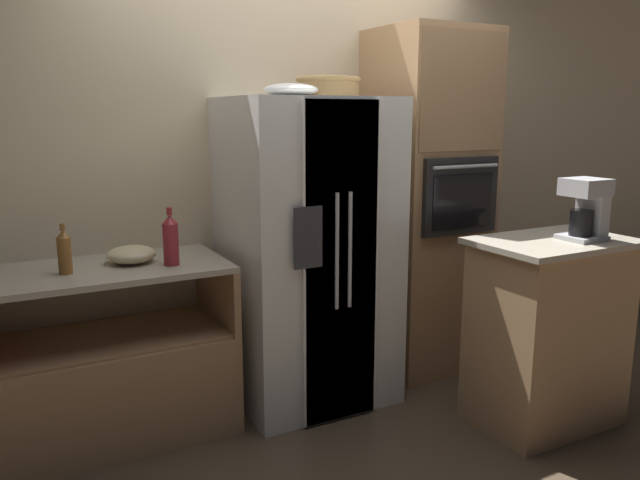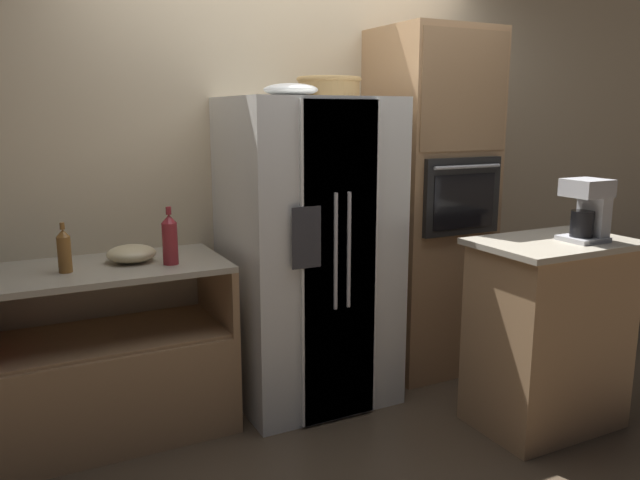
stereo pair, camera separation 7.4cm
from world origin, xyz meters
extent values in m
plane|color=#4C3D2D|center=(0.00, 0.00, 0.00)|extent=(20.00, 20.00, 0.00)
cube|color=beige|center=(0.00, 0.45, 1.40)|extent=(12.00, 0.06, 2.80)
cube|color=#A87F56|center=(-1.25, 0.11, 0.26)|extent=(1.39, 0.63, 0.51)
cube|color=#A87F56|center=(-1.25, 0.11, 0.52)|extent=(1.33, 0.58, 0.02)
cube|color=#A87F56|center=(-0.58, 0.11, 0.68)|extent=(0.04, 0.63, 0.34)
cube|color=#ADA38E|center=(-1.25, 0.11, 0.87)|extent=(1.39, 0.63, 0.03)
cube|color=silver|center=(-0.05, 0.06, 0.85)|extent=(0.86, 0.73, 1.71)
cube|color=silver|center=(-0.06, -0.32, 0.85)|extent=(0.43, 0.02, 1.67)
cube|color=silver|center=(-0.05, -0.32, 0.85)|extent=(0.43, 0.02, 1.67)
cylinder|color=#B2B2B7|center=(-0.09, -0.34, 0.94)|extent=(0.02, 0.02, 0.60)
cylinder|color=#B2B2B7|center=(-0.02, -0.34, 0.94)|extent=(0.02, 0.02, 0.60)
cube|color=#2D2D33|center=(-0.25, -0.33, 1.02)|extent=(0.16, 0.01, 0.31)
cube|color=#A87F56|center=(0.82, 0.12, 1.06)|extent=(0.65, 0.60, 2.12)
cube|color=black|center=(0.82, -0.20, 1.15)|extent=(0.53, 0.04, 0.45)
cube|color=black|center=(0.82, -0.22, 1.12)|extent=(0.43, 0.01, 0.31)
cylinder|color=#B2B2B7|center=(0.82, -0.23, 1.32)|extent=(0.47, 0.02, 0.02)
cube|color=#94704C|center=(0.82, -0.18, 1.74)|extent=(0.61, 0.01, 0.67)
cube|color=#A87F56|center=(0.90, -0.82, 0.48)|extent=(0.74, 0.50, 0.96)
cube|color=#ADA38E|center=(0.90, -0.82, 0.98)|extent=(0.80, 0.54, 0.03)
cylinder|color=tan|center=(0.10, 0.10, 1.75)|extent=(0.34, 0.34, 0.10)
torus|color=tan|center=(0.10, 0.10, 1.80)|extent=(0.36, 0.36, 0.03)
ellipsoid|color=white|center=(-0.19, -0.03, 1.74)|extent=(0.28, 0.28, 0.07)
cylinder|color=maroon|center=(-0.84, 0.00, 0.99)|extent=(0.08, 0.08, 0.21)
cone|color=maroon|center=(-0.84, 0.00, 1.11)|extent=(0.08, 0.08, 0.04)
cylinder|color=maroon|center=(-0.84, 0.00, 1.15)|extent=(0.03, 0.03, 0.04)
cylinder|color=brown|center=(-1.32, 0.06, 0.97)|extent=(0.06, 0.06, 0.17)
cone|color=brown|center=(-1.32, 0.06, 1.07)|extent=(0.06, 0.06, 0.03)
cylinder|color=brown|center=(-1.32, 0.06, 1.11)|extent=(0.02, 0.02, 0.03)
ellipsoid|color=beige|center=(-1.00, 0.14, 0.93)|extent=(0.24, 0.24, 0.09)
cube|color=#B2B2B7|center=(1.01, -0.90, 1.01)|extent=(0.20, 0.19, 0.02)
cylinder|color=black|center=(0.99, -0.90, 1.08)|extent=(0.11, 0.11, 0.13)
cube|color=#B2B2B7|center=(1.07, -0.90, 1.15)|extent=(0.07, 0.16, 0.31)
cube|color=#B2B2B7|center=(1.01, -0.90, 1.26)|extent=(0.20, 0.19, 0.09)
camera|label=1|loc=(-1.61, -2.99, 1.62)|focal=35.00mm
camera|label=2|loc=(-1.54, -3.02, 1.62)|focal=35.00mm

